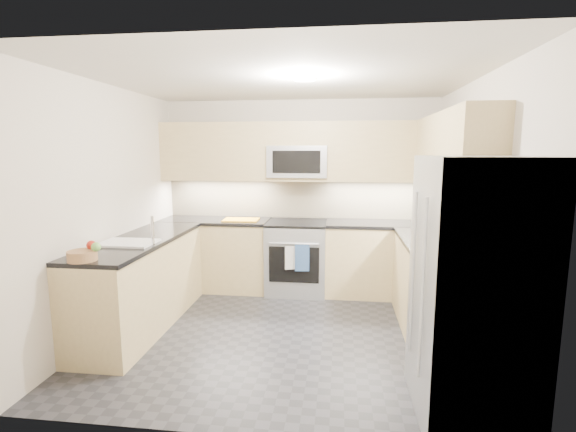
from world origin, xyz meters
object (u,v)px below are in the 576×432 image
Objects in this scene: cutting_board at (241,220)px; fruit_basket at (82,256)px; utensil_bowl at (431,218)px; gas_range at (297,258)px; microwave at (298,162)px; refrigerator at (473,290)px.

fruit_basket is (-0.82, -2.15, 0.04)m from cutting_board.
gas_range is at bearing 176.85° from utensil_bowl.
microwave is 1.80m from utensil_bowl.
refrigerator reaches higher than gas_range.
refrigerator is 4.00× the size of cutting_board.
gas_range is at bearing 54.47° from fruit_basket.
cutting_board reaches higher than gas_range.
fruit_basket is at bearing -147.04° from utensil_bowl.
microwave reaches higher than fruit_basket.
utensil_bowl is 2.39m from cutting_board.
fruit_basket is at bearing -110.89° from cutting_board.
gas_range is 1.76m from utensil_bowl.
cutting_board is 2.30m from fruit_basket.
cutting_board is at bearing 178.32° from utensil_bowl.
microwave is 3.04m from refrigerator.
utensil_bowl reaches higher than cutting_board.
gas_range is 2.86m from refrigerator.
utensil_bowl is at bearing -7.43° from microwave.
gas_range is 0.51× the size of refrigerator.
cutting_board is at bearing -168.68° from microwave.
microwave is at bearing 172.57° from utensil_bowl.
cutting_board is (-2.39, 0.07, -0.08)m from utensil_bowl.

